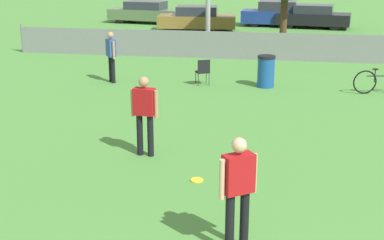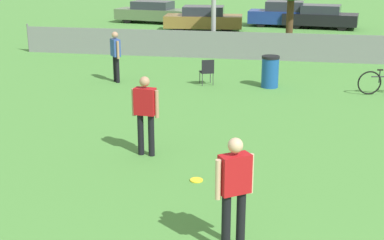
# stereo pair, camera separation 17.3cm
# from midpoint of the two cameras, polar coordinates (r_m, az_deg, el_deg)

# --- Properties ---
(fence_backline) EXTENTS (22.72, 0.07, 1.21)m
(fence_backline) POSITION_cam_midpoint_polar(r_m,az_deg,el_deg) (21.58, 11.20, 7.61)
(fence_backline) COLOR gray
(fence_backline) RESTS_ON ground_plane
(player_thrower_red) EXTENTS (0.49, 0.43, 1.69)m
(player_thrower_red) POSITION_cam_midpoint_polar(r_m,az_deg,el_deg) (7.42, 5.21, -7.05)
(player_thrower_red) COLOR black
(player_thrower_red) RESTS_ON ground_plane
(player_defender_red) EXTENTS (0.59, 0.27, 1.69)m
(player_defender_red) POSITION_cam_midpoint_polar(r_m,az_deg,el_deg) (10.99, -4.55, 1.08)
(player_defender_red) COLOR black
(player_defender_red) RESTS_ON ground_plane
(spectator_in_blue) EXTENTS (0.42, 0.47, 1.66)m
(spectator_in_blue) POSITION_cam_midpoint_polar(r_m,az_deg,el_deg) (17.72, -7.87, 7.08)
(spectator_in_blue) COLOR black
(spectator_in_blue) RESTS_ON ground_plane
(frisbee_disc) EXTENTS (0.25, 0.25, 0.03)m
(frisbee_disc) POSITION_cam_midpoint_polar(r_m,az_deg,el_deg) (10.01, 0.97, -6.42)
(frisbee_disc) COLOR yellow
(frisbee_disc) RESTS_ON ground_plane
(folding_chair_sideline) EXTENTS (0.53, 0.53, 0.84)m
(folding_chair_sideline) POSITION_cam_midpoint_polar(r_m,az_deg,el_deg) (17.23, 1.90, 5.32)
(folding_chair_sideline) COLOR #333338
(folding_chair_sideline) RESTS_ON ground_plane
(trash_bin) EXTENTS (0.56, 0.56, 1.01)m
(trash_bin) POSITION_cam_midpoint_polar(r_m,az_deg,el_deg) (17.11, 8.62, 5.13)
(trash_bin) COLOR #194C99
(trash_bin) RESTS_ON ground_plane
(parked_car_olive) EXTENTS (4.71, 2.37, 1.32)m
(parked_car_olive) POSITION_cam_midpoint_polar(r_m,az_deg,el_deg) (33.61, -4.05, 11.41)
(parked_car_olive) COLOR black
(parked_car_olive) RESTS_ON ground_plane
(parked_car_tan) EXTENTS (4.34, 2.12, 1.36)m
(parked_car_tan) POSITION_cam_midpoint_polar(r_m,az_deg,el_deg) (29.80, 1.41, 10.74)
(parked_car_tan) COLOR black
(parked_car_tan) RESTS_ON ground_plane
(parked_car_blue) EXTENTS (4.18, 1.88, 1.45)m
(parked_car_blue) POSITION_cam_midpoint_polar(r_m,az_deg,el_deg) (32.33, 9.97, 11.03)
(parked_car_blue) COLOR black
(parked_car_blue) RESTS_ON ground_plane
(parked_car_dark) EXTENTS (4.33, 2.36, 1.31)m
(parked_car_dark) POSITION_cam_midpoint_polar(r_m,az_deg,el_deg) (31.97, 13.70, 10.66)
(parked_car_dark) COLOR black
(parked_car_dark) RESTS_ON ground_plane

